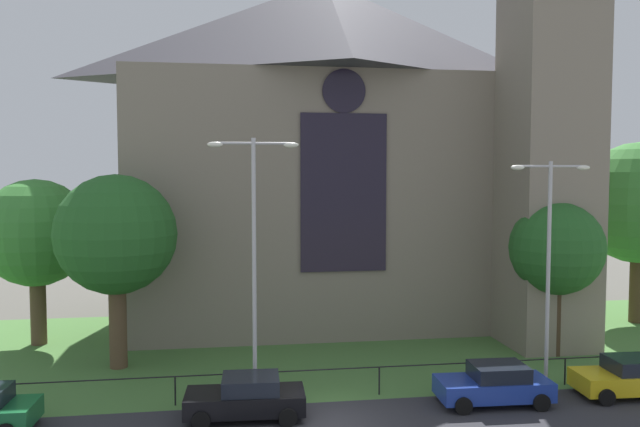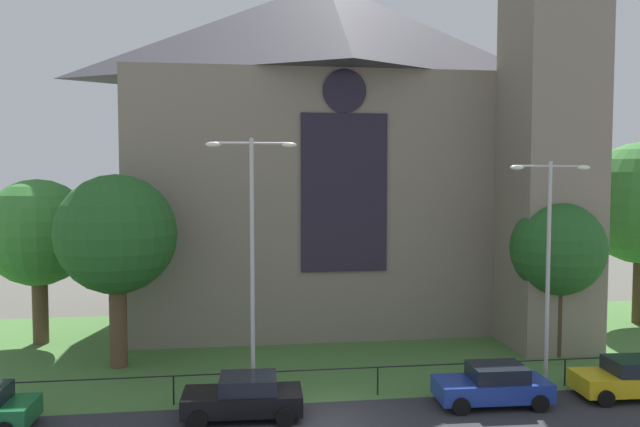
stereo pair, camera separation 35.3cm
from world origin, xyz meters
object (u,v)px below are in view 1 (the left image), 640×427
Objects in this scene: church_building at (340,147)px; parked_car_black at (246,397)px; tree_right_near at (557,250)px; tree_left_near at (116,236)px; parked_car_blue at (494,384)px; streetlamp_near at (254,240)px; streetlamp_far at (549,247)px; tree_right_far at (639,203)px; parked_car_yellow at (631,377)px; tree_left_far at (36,234)px.

church_building reaches higher than parked_car_black.
church_building is 13.66m from tree_right_near.
tree_left_near is 17.01m from parked_car_blue.
church_building is 14.91m from streetlamp_near.
streetlamp_far reaches higher than parked_car_blue.
streetlamp_near is 2.34× the size of parked_car_blue.
tree_right_far is 2.45× the size of parked_car_yellow.
tree_left_far is at bearing -21.38° from parked_car_yellow.
streetlamp_near is 5.65m from parked_car_black.
church_building reaches higher than parked_car_blue.
tree_left_near is at bearing -145.16° from church_building.
parked_car_black is at bearing -159.06° from tree_right_near.
tree_right_far reaches higher than tree_right_near.
streetlamp_far is (11.79, -0.00, -0.44)m from streetlamp_near.
tree_right_far is 33.15m from tree_left_far.
tree_right_far reaches higher than tree_left_far.
streetlamp_far is 5.88m from parked_car_yellow.
parked_car_yellow is (14.52, -1.48, -5.44)m from streetlamp_near.
parked_car_black is 1.00× the size of parked_car_yellow.
parked_car_blue is at bearing -24.39° from tree_left_near.
tree_right_near reaches higher than parked_car_yellow.
church_building is 6.07× the size of parked_car_yellow.
tree_left_far is at bearing 137.10° from streetlamp_near.
tree_left_far is (-16.15, -3.41, -4.63)m from church_building.
parked_car_black is at bearing -172.96° from streetlamp_far.
parked_car_black is (-14.84, -5.68, -4.31)m from tree_right_near.
tree_left_near is 10.09m from parked_car_black.
tree_left_far is 1.97× the size of parked_car_blue.
streetlamp_far is at bearing -138.30° from tree_right_far.
tree_left_near is at bearing 177.12° from tree_right_near.
church_building is 3.09× the size of tree_left_far.
parked_car_blue is at bearing -140.91° from tree_right_far.
tree_left_near is at bearing -48.14° from parked_car_black.
tree_right_near reaches higher than parked_car_blue.
parked_car_black is at bearing -154.13° from tree_right_far.
parked_car_blue is at bearing -152.63° from streetlamp_far.
church_building is 2.61× the size of streetlamp_near.
church_building is 2.48× the size of tree_right_far.
parked_car_yellow is at bearing -177.83° from parked_car_blue.
parked_car_black is at bearing -112.20° from church_building.
streetlamp_near is 11.79m from streetlamp_far.
church_building is at bearing 134.46° from tree_right_near.
parked_car_black is (-0.37, -1.50, -5.44)m from streetlamp_near.
streetlamp_near reaches higher than tree_left_far.
tree_left_near is 0.94× the size of streetlamp_far.
tree_right_near is 0.74× the size of streetlamp_near.
streetlamp_near is at bearing -156.91° from tree_right_far.
tree_left_near is (-11.48, -7.99, -4.35)m from church_building.
tree_right_near is 1.71× the size of parked_car_yellow.
parked_car_black and parked_car_yellow have the same top height.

